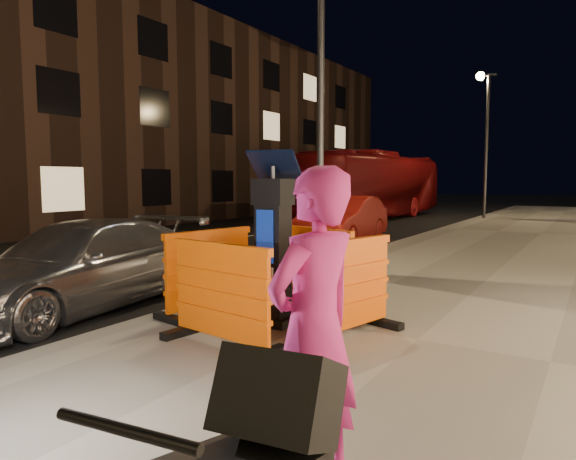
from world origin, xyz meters
The scene contains 14 objects.
ground_plane centered at (0.00, 0.00, 0.00)m, with size 120.00×120.00×0.00m, color black.
sidewalk centered at (3.00, 0.00, 0.07)m, with size 6.00×60.00×0.15m, color gray.
kerb centered at (0.00, 0.00, 0.07)m, with size 0.30×60.00×0.15m, color slate.
parking_kiosk centered at (1.39, -0.29, 1.08)m, with size 0.59×0.59×1.87m, color black.
barrier_front centered at (1.39, -1.24, 0.67)m, with size 1.34×0.55×1.04m, color #ED5505.
barrier_back centered at (1.39, 0.66, 0.67)m, with size 1.34×0.55×1.04m, color #ED5505.
barrier_kerbside centered at (0.44, -0.29, 0.67)m, with size 1.34×0.55×1.04m, color #ED5505.
barrier_bldgside centered at (2.34, -0.29, 0.67)m, with size 1.34×0.55×1.04m, color #ED5505.
car_silver centered at (-1.62, -0.61, 0.00)m, with size 1.72×4.24×1.23m, color #AFAFB4.
car_red centered at (-1.58, 7.83, 0.00)m, with size 1.43×4.10×1.35m, color #A51B14.
bus_doubledecker centered at (-4.45, 17.03, 0.00)m, with size 2.55×10.88×3.03m, color maroon.
man centered at (3.29, -2.79, 1.02)m, with size 0.63×0.42×1.74m, color #BB2379.
street_lamp_mid centered at (0.25, 3.00, 3.15)m, with size 0.12×0.12×6.00m, color #3F3F44.
street_lamp_far centered at (0.25, 18.00, 3.15)m, with size 0.12×0.12×6.00m, color #3F3F44.
Camera 1 is at (4.57, -5.14, 1.82)m, focal length 32.00 mm.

